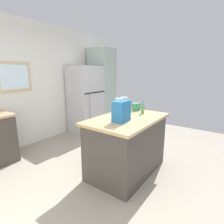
{
  "coord_description": "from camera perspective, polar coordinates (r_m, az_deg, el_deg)",
  "views": [
    {
      "loc": [
        -2.19,
        -1.38,
        1.62
      ],
      "look_at": [
        0.11,
        0.29,
        0.96
      ],
      "focal_mm": 28.31,
      "sensor_mm": 36.0,
      "label": 1
    }
  ],
  "objects": [
    {
      "name": "refrigerator",
      "position": [
        4.84,
        -8.48,
        4.05
      ],
      "size": [
        0.79,
        0.72,
        1.76
      ],
      "color": "#B7B7BC",
      "rests_on": "ground"
    },
    {
      "name": "back_wall",
      "position": [
        4.37,
        -24.15,
        8.23
      ],
      "size": [
        5.21,
        0.13,
        2.68
      ],
      "color": "silver",
      "rests_on": "ground"
    },
    {
      "name": "tall_cabinet",
      "position": [
        5.33,
        -3.2,
        7.67
      ],
      "size": [
        0.59,
        0.65,
        2.25
      ],
      "color": "#9EB2A8",
      "rests_on": "ground"
    },
    {
      "name": "shopping_bag",
      "position": [
        2.52,
        3.04,
        0.35
      ],
      "size": [
        0.28,
        0.19,
        0.35
      ],
      "color": "#236BAD",
      "rests_on": "kitchen_island"
    },
    {
      "name": "kitchen_island",
      "position": [
        2.91,
        4.86,
        -10.49
      ],
      "size": [
        1.37,
        0.86,
        0.91
      ],
      "color": "#423D38",
      "rests_on": "ground"
    },
    {
      "name": "ear_defenders",
      "position": [
        3.09,
        3.39,
        0.23
      ],
      "size": [
        0.2,
        0.16,
        0.06
      ],
      "color": "black",
      "rests_on": "kitchen_island"
    },
    {
      "name": "ground",
      "position": [
        3.05,
        3.45,
        -19.09
      ],
      "size": [
        6.25,
        6.25,
        0.0
      ],
      "primitive_type": "plane",
      "color": "#9E9384"
    },
    {
      "name": "bottle",
      "position": [
        3.04,
        9.87,
        1.24
      ],
      "size": [
        0.06,
        0.06,
        0.21
      ],
      "color": "#4C9956",
      "rests_on": "kitchen_island"
    },
    {
      "name": "small_box",
      "position": [
        3.28,
        7.77,
        1.66
      ],
      "size": [
        0.16,
        0.12,
        0.14
      ],
      "primitive_type": "cube",
      "rotation": [
        0.0,
        0.0,
        -0.29
      ],
      "color": "#388E66",
      "rests_on": "kitchen_island"
    }
  ]
}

